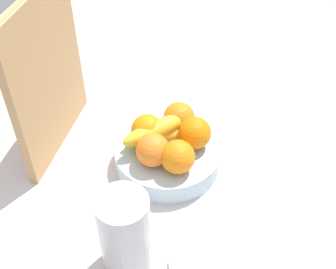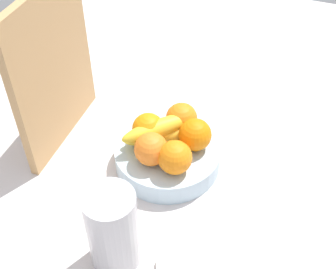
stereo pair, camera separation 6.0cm
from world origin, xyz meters
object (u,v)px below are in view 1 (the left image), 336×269
object	(u,v)px
fruit_bowl	(168,156)
cutting_board	(47,76)
thermos_tumbler	(125,234)
orange_front_right	(195,133)
orange_back_left	(147,130)
orange_back_right	(153,150)
orange_front_left	(178,157)
banana_bunch	(160,132)
jar_lid	(188,265)
orange_center	(179,118)

from	to	relation	value
fruit_bowl	cutting_board	bearing A→B (deg)	87.45
fruit_bowl	cutting_board	distance (cm)	30.41
thermos_tumbler	orange_front_right	bearing A→B (deg)	-12.14
orange_back_left	orange_back_right	distance (cm)	5.99
orange_back_right	thermos_tumbler	xyz separation A→B (cm)	(-20.43, -1.15, 0.27)
orange_front_left	cutting_board	world-z (taller)	cutting_board
banana_bunch	jar_lid	bearing A→B (deg)	-153.89
orange_back_left	banana_bunch	distance (cm)	2.77
fruit_bowl	orange_front_right	xyz separation A→B (cm)	(2.39, -5.15, 5.93)
orange_front_left	cutting_board	bearing A→B (deg)	77.83
orange_center	banana_bunch	distance (cm)	5.79
orange_back_right	jar_lid	xyz separation A→B (cm)	(-18.63, -11.93, -7.82)
jar_lid	cutting_board	bearing A→B (deg)	55.87
fruit_bowl	orange_front_left	world-z (taller)	orange_front_left
orange_front_right	banana_bunch	size ratio (longest dim) A/B	0.42
orange_center	orange_back_left	size ratio (longest dim) A/B	1.00
orange_back_right	orange_center	bearing A→B (deg)	-14.08
fruit_bowl	orange_center	world-z (taller)	orange_center
orange_front_left	orange_back_right	xyz separation A→B (cm)	(0.52, 5.31, 0.00)
fruit_bowl	orange_back_right	world-z (taller)	orange_back_right
fruit_bowl	orange_back_left	distance (cm)	7.58
orange_back_right	cutting_board	bearing A→B (deg)	76.41
orange_back_left	cutting_board	xyz separation A→B (cm)	(0.54, 21.42, 9.62)
thermos_tumbler	banana_bunch	bearing A→B (deg)	2.69
orange_center	cutting_board	xyz separation A→B (cm)	(-5.08, 26.93, 9.62)
orange_front_left	banana_bunch	bearing A→B (deg)	40.15
orange_back_left	orange_center	bearing A→B (deg)	-44.46
orange_front_right	thermos_tumbler	bearing A→B (deg)	167.86
orange_front_left	orange_front_right	xyz separation A→B (cm)	(7.59, -1.76, 0.00)
fruit_bowl	cutting_board	world-z (taller)	cutting_board
orange_front_right	cutting_board	distance (cm)	32.73
jar_lid	orange_back_right	bearing A→B (deg)	32.63
banana_bunch	cutting_board	distance (cm)	26.10
orange_front_right	jar_lid	xyz separation A→B (cm)	(-25.71, -4.86, -7.82)
orange_front_left	orange_back_right	size ratio (longest dim) A/B	1.00
orange_back_left	thermos_tumbler	bearing A→B (deg)	-171.35
orange_back_left	orange_front_left	bearing A→B (deg)	-125.82
orange_front_left	orange_front_right	bearing A→B (deg)	-13.03
orange_back_left	thermos_tumbler	world-z (taller)	thermos_tumbler
orange_back_left	orange_back_right	size ratio (longest dim) A/B	1.00
orange_center	orange_back_left	distance (cm)	7.86
orange_back_right	thermos_tumbler	bearing A→B (deg)	-176.78
orange_front_left	orange_back_left	bearing A→B (deg)	54.18
thermos_tumbler	orange_back_right	bearing A→B (deg)	3.22
orange_center	orange_back_left	bearing A→B (deg)	135.54
orange_front_left	orange_center	world-z (taller)	same
orange_back_left	cutting_board	world-z (taller)	cutting_board
orange_center	orange_back_right	distance (cm)	11.26
orange_front_right	orange_center	world-z (taller)	same
orange_back_right	banana_bunch	distance (cm)	5.89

